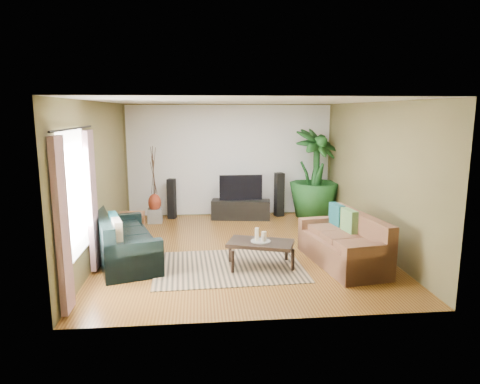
{
  "coord_description": "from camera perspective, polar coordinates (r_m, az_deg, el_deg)",
  "views": [
    {
      "loc": [
        -0.76,
        -7.58,
        2.53
      ],
      "look_at": [
        0.0,
        0.2,
        1.05
      ],
      "focal_mm": 32.0,
      "sensor_mm": 36.0,
      "label": 1
    }
  ],
  "objects": [
    {
      "name": "wall_back",
      "position": [
        10.42,
        -1.36,
        4.23
      ],
      "size": [
        5.0,
        0.0,
        5.0
      ],
      "primitive_type": "plane",
      "rotation": [
        1.57,
        0.0,
        0.0
      ],
      "color": "brown",
      "rests_on": "ground"
    },
    {
      "name": "speaker_left",
      "position": [
        10.31,
        -9.09,
        -0.9
      ],
      "size": [
        0.22,
        0.23,
        0.95
      ],
      "primitive_type": "cube",
      "rotation": [
        0.0,
        0.0,
        -0.29
      ],
      "color": "black",
      "rests_on": "floor"
    },
    {
      "name": "wall_left",
      "position": [
        7.86,
        -18.3,
        1.55
      ],
      "size": [
        0.0,
        5.5,
        5.5
      ],
      "primitive_type": "plane",
      "rotation": [
        1.57,
        0.0,
        1.57
      ],
      "color": "brown",
      "rests_on": "ground"
    },
    {
      "name": "sofa_left",
      "position": [
        7.59,
        -15.08,
        -5.76
      ],
      "size": [
        1.44,
        2.21,
        0.85
      ],
      "primitive_type": "cube",
      "rotation": [
        0.0,
        0.0,
        1.87
      ],
      "color": "black",
      "rests_on": "floor"
    },
    {
      "name": "candle_mid",
      "position": [
        7.0,
        3.16,
        -5.95
      ],
      "size": [
        0.07,
        0.07,
        0.16
      ],
      "primitive_type": "cylinder",
      "color": "white",
      "rests_on": "candle_tray"
    },
    {
      "name": "area_rug",
      "position": [
        7.16,
        -1.55,
        -9.91
      ],
      "size": [
        2.49,
        1.81,
        0.01
      ],
      "primitive_type": "cube",
      "rotation": [
        0.0,
        0.0,
        0.04
      ],
      "color": "tan",
      "rests_on": "floor"
    },
    {
      "name": "tv_stand",
      "position": [
        10.16,
        0.11,
        -2.35
      ],
      "size": [
        1.43,
        0.62,
        0.46
      ],
      "primitive_type": "cube",
      "rotation": [
        0.0,
        0.0,
        -0.15
      ],
      "color": "black",
      "rests_on": "floor"
    },
    {
      "name": "wall_front",
      "position": [
        5.03,
        3.26,
        -2.88
      ],
      "size": [
        5.0,
        0.0,
        5.0
      ],
      "primitive_type": "plane",
      "rotation": [
        -1.57,
        0.0,
        0.0
      ],
      "color": "brown",
      "rests_on": "ground"
    },
    {
      "name": "window_pane",
      "position": [
        6.32,
        -21.27,
        -0.32
      ],
      "size": [
        0.0,
        1.8,
        1.8
      ],
      "primitive_type": "plane",
      "rotation": [
        1.57,
        0.0,
        1.57
      ],
      "color": "white",
      "rests_on": "ground"
    },
    {
      "name": "curtain_rod",
      "position": [
        6.21,
        -21.39,
        7.87
      ],
      "size": [
        0.03,
        1.9,
        0.03
      ],
      "primitive_type": "cylinder",
      "rotation": [
        1.57,
        0.0,
        0.0
      ],
      "color": "black",
      "rests_on": "ground"
    },
    {
      "name": "pedestal",
      "position": [
        10.06,
        -11.25,
        -3.11
      ],
      "size": [
        0.33,
        0.33,
        0.32
      ],
      "primitive_type": "cube",
      "rotation": [
        0.0,
        0.0,
        0.03
      ],
      "color": "gray",
      "rests_on": "floor"
    },
    {
      "name": "potted_plant",
      "position": [
        10.36,
        9.95,
        2.4
      ],
      "size": [
        1.66,
        1.66,
        2.12
      ],
      "primitive_type": "imported",
      "rotation": [
        0.0,
        0.0,
        0.63
      ],
      "color": "#174518",
      "rests_on": "floor"
    },
    {
      "name": "vase",
      "position": [
        9.99,
        -11.32,
        -1.4
      ],
      "size": [
        0.29,
        0.29,
        0.41
      ],
      "primitive_type": "ellipsoid",
      "color": "maroon",
      "rests_on": "pedestal"
    },
    {
      "name": "backwall_panel",
      "position": [
        10.41,
        -1.36,
        4.22
      ],
      "size": [
        4.9,
        0.0,
        4.9
      ],
      "primitive_type": "plane",
      "rotation": [
        1.57,
        0.0,
        0.0
      ],
      "color": "white",
      "rests_on": "ground"
    },
    {
      "name": "sofa_right",
      "position": [
        7.37,
        13.49,
        -6.18
      ],
      "size": [
        1.11,
        1.95,
        0.85
      ],
      "primitive_type": "cube",
      "rotation": [
        0.0,
        0.0,
        -1.42
      ],
      "color": "brown",
      "rests_on": "floor"
    },
    {
      "name": "side_table",
      "position": [
        8.82,
        -14.26,
        -4.5
      ],
      "size": [
        0.51,
        0.51,
        0.53
      ],
      "primitive_type": "cube",
      "rotation": [
        0.0,
        0.0,
        0.03
      ],
      "color": "brown",
      "rests_on": "floor"
    },
    {
      "name": "curtain_far",
      "position": [
        7.07,
        -19.14,
        -1.14
      ],
      "size": [
        0.08,
        0.35,
        2.2
      ],
      "primitive_type": "cube",
      "color": "gray",
      "rests_on": "ground"
    },
    {
      "name": "floor",
      "position": [
        8.03,
        0.14,
        -7.65
      ],
      "size": [
        5.5,
        5.5,
        0.0
      ],
      "primitive_type": "plane",
      "color": "brown",
      "rests_on": "ground"
    },
    {
      "name": "speaker_right",
      "position": [
        10.46,
        5.25,
        -0.33
      ],
      "size": [
        0.23,
        0.25,
        1.06
      ],
      "primitive_type": "cube",
      "rotation": [
        0.0,
        0.0,
        0.23
      ],
      "color": "black",
      "rests_on": "floor"
    },
    {
      "name": "television",
      "position": [
        10.08,
        0.1,
        0.6
      ],
      "size": [
        1.01,
        0.06,
        0.6
      ],
      "primitive_type": "cube",
      "color": "black",
      "rests_on": "tv_stand"
    },
    {
      "name": "candle_tall",
      "position": [
        7.04,
        2.26,
        -5.63
      ],
      "size": [
        0.07,
        0.07,
        0.21
      ],
      "primitive_type": "cylinder",
      "color": "white",
      "rests_on": "candle_tray"
    },
    {
      "name": "candle_tray",
      "position": [
        7.06,
        2.78,
        -6.56
      ],
      "size": [
        0.32,
        0.32,
        0.01
      ],
      "primitive_type": "cylinder",
      "color": "gray",
      "rests_on": "coffee_table"
    },
    {
      "name": "coffee_table",
      "position": [
        7.12,
        2.76,
        -8.26
      ],
      "size": [
        1.18,
        0.88,
        0.43
      ],
      "primitive_type": "cube",
      "rotation": [
        0.0,
        0.0,
        -0.33
      ],
      "color": "black",
      "rests_on": "floor"
    },
    {
      "name": "curtain_near",
      "position": [
        5.66,
        -22.63,
        -4.24
      ],
      "size": [
        0.08,
        0.35,
        2.2
      ],
      "primitive_type": "cube",
      "color": "gray",
      "rests_on": "ground"
    },
    {
      "name": "wall_right",
      "position": [
        8.33,
        17.53,
        2.08
      ],
      "size": [
        0.0,
        5.5,
        5.5
      ],
      "primitive_type": "plane",
      "rotation": [
        1.57,
        0.0,
        -1.57
      ],
      "color": "brown",
      "rests_on": "ground"
    },
    {
      "name": "ceiling",
      "position": [
        7.62,
        0.15,
        12.0
      ],
      "size": [
        5.5,
        5.5,
        0.0
      ],
      "primitive_type": "plane",
      "rotation": [
        3.14,
        0.0,
        0.0
      ],
      "color": "white",
      "rests_on": "ground"
    },
    {
      "name": "plant_pot",
      "position": [
        10.52,
        9.79,
        -2.49
      ],
      "size": [
        0.39,
        0.39,
        0.3
      ],
      "primitive_type": "cylinder",
      "color": "black",
      "rests_on": "floor"
    },
    {
      "name": "candle_short",
      "position": [
        7.1,
        3.27,
        -5.82
      ],
      "size": [
        0.07,
        0.07,
        0.13
      ],
      "primitive_type": "cylinder",
      "color": "#F3E7CD",
      "rests_on": "candle_tray"
    }
  ]
}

